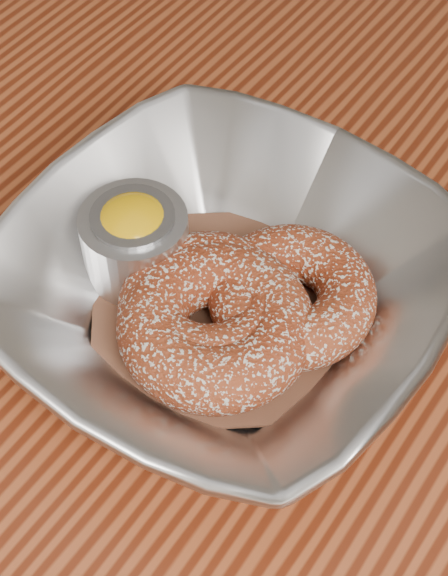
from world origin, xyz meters
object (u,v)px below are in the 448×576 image
Objects in this scene: table at (374,474)px; donut_front at (216,324)px; donut_back at (292,295)px; ramekin at (135,239)px; donut_extra at (208,308)px; serving_bowl at (224,289)px.

table is 11.60× the size of donut_front.
ramekin reaches higher than donut_back.
table is 12.45× the size of donut_extra.
serving_bowl reaches higher than donut_extra.
donut_back is (-0.07, 0.00, 0.12)m from table.
donut_extra is (-0.00, -0.01, -0.00)m from serving_bowl.
donut_front reaches higher than table.
table is at bearing -3.61° from donut_back.
donut_front is (-0.02, -0.04, 0.00)m from donut_back.
donut_front reaches higher than donut_back.
serving_bowl is at bearing 113.99° from donut_front.
donut_back is 0.05m from donut_front.
donut_front is at bearing -15.28° from ramekin.
donut_extra is at bearing -10.88° from ramekin.
serving_bowl is 2.59× the size of donut_back.
ramekin is at bearing -166.30° from donut_back.
donut_extra is at bearing -164.66° from table.
ramekin is at bearing 164.72° from donut_front.
donut_back is 0.94× the size of donut_extra.
donut_extra is 1.61× the size of ramekin.
donut_back is 0.88× the size of donut_front.
ramekin is (-0.16, -0.02, 0.13)m from table.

